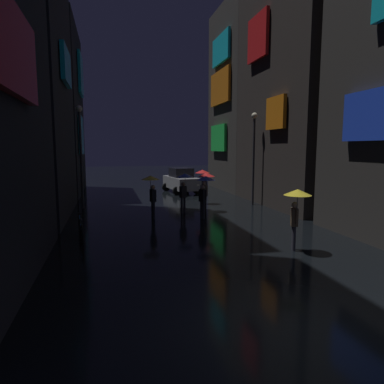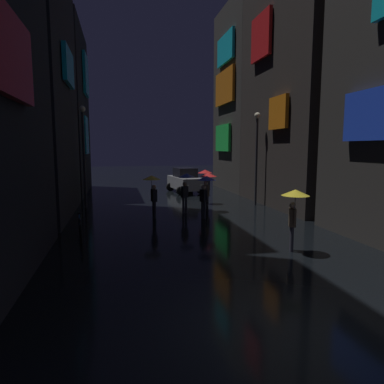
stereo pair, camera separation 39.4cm
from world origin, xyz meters
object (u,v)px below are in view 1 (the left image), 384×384
at_px(pedestrian_near_crossing_red, 203,177).
at_px(pedestrian_foreground_right_yellow, 297,202).
at_px(bicycle_parked_at_storefront, 81,230).
at_px(car_distant, 181,181).
at_px(streetlamp_right_far, 254,148).
at_px(pedestrian_midstreet_centre_blue, 184,182).
at_px(pedestrian_far_right_blue, 205,185).
at_px(pedestrian_midstreet_left_yellow, 151,185).
at_px(streetlamp_left_far, 81,145).
at_px(pedestrian_foreground_left_red, 206,181).

height_order(pedestrian_near_crossing_red, pedestrian_foreground_right_yellow, same).
distance_m(pedestrian_near_crossing_red, bicycle_parked_at_storefront, 9.86).
relative_size(car_distant, streetlamp_right_far, 0.78).
relative_size(pedestrian_midstreet_centre_blue, pedestrian_far_right_blue, 1.00).
bearing_deg(pedestrian_midstreet_left_yellow, bicycle_parked_at_storefront, -132.22).
bearing_deg(pedestrian_foreground_right_yellow, streetlamp_left_far, 126.22).
bearing_deg(pedestrian_foreground_left_red, car_distant, 87.48).
distance_m(pedestrian_near_crossing_red, pedestrian_far_right_blue, 4.59).
height_order(bicycle_parked_at_storefront, streetlamp_left_far, streetlamp_left_far).
bearing_deg(pedestrian_foreground_left_red, pedestrian_near_crossing_red, 77.54).
bearing_deg(streetlamp_left_far, pedestrian_midstreet_left_yellow, -46.56).
height_order(pedestrian_midstreet_left_yellow, pedestrian_foreground_right_yellow, same).
height_order(pedestrian_midstreet_centre_blue, pedestrian_far_right_blue, same).
bearing_deg(bicycle_parked_at_storefront, pedestrian_near_crossing_red, 46.34).
distance_m(bicycle_parked_at_storefront, streetlamp_left_far, 7.79).
bearing_deg(streetlamp_right_far, car_distant, 114.62).
distance_m(pedestrian_near_crossing_red, pedestrian_midstreet_centre_blue, 3.21).
relative_size(pedestrian_midstreet_centre_blue, car_distant, 0.49).
xyz_separation_m(pedestrian_near_crossing_red, pedestrian_midstreet_centre_blue, (-1.77, -2.67, 0.00)).
bearing_deg(bicycle_parked_at_storefront, streetlamp_right_far, 32.03).
xyz_separation_m(pedestrian_near_crossing_red, pedestrian_foreground_right_yellow, (0.36, -10.23, 0.00)).
height_order(pedestrian_midstreet_centre_blue, streetlamp_left_far, streetlamp_left_far).
relative_size(bicycle_parked_at_storefront, streetlamp_right_far, 0.33).
distance_m(pedestrian_foreground_left_red, bicycle_parked_at_storefront, 7.78).
distance_m(car_distant, streetlamp_right_far, 7.76).
height_order(bicycle_parked_at_storefront, streetlamp_right_far, streetlamp_right_far).
height_order(pedestrian_near_crossing_red, bicycle_parked_at_storefront, pedestrian_near_crossing_red).
bearing_deg(streetlamp_left_far, pedestrian_foreground_left_red, -21.07).
distance_m(pedestrian_midstreet_left_yellow, bicycle_parked_at_storefront, 4.77).
distance_m(pedestrian_midstreet_centre_blue, pedestrian_far_right_blue, 1.87).
xyz_separation_m(bicycle_parked_at_storefront, car_distant, (6.55, 12.67, 0.54)).
relative_size(pedestrian_foreground_right_yellow, streetlamp_left_far, 0.37).
relative_size(pedestrian_midstreet_left_yellow, pedestrian_midstreet_centre_blue, 1.00).
relative_size(streetlamp_left_far, streetlamp_right_far, 1.05).
bearing_deg(car_distant, pedestrian_midstreet_left_yellow, -110.46).
relative_size(pedestrian_near_crossing_red, pedestrian_far_right_blue, 1.00).
xyz_separation_m(pedestrian_midstreet_centre_blue, bicycle_parked_at_storefront, (-4.98, -4.40, -1.28)).
relative_size(pedestrian_near_crossing_red, bicycle_parked_at_storefront, 1.17).
relative_size(car_distant, streetlamp_left_far, 0.74).
bearing_deg(car_distant, pedestrian_near_crossing_red, -87.96).
distance_m(pedestrian_midstreet_left_yellow, streetlamp_left_far, 5.42).
bearing_deg(streetlamp_right_far, pedestrian_foreground_right_yellow, -105.26).
xyz_separation_m(pedestrian_midstreet_centre_blue, pedestrian_foreground_left_red, (1.21, 0.15, 0.00)).
relative_size(pedestrian_midstreet_centre_blue, pedestrian_foreground_left_red, 1.00).
relative_size(pedestrian_foreground_left_red, streetlamp_left_far, 0.37).
bearing_deg(bicycle_parked_at_storefront, car_distant, 62.68).
relative_size(pedestrian_midstreet_left_yellow, pedestrian_near_crossing_red, 1.00).
bearing_deg(car_distant, pedestrian_foreground_right_yellow, -87.99).
bearing_deg(pedestrian_midstreet_left_yellow, pedestrian_near_crossing_red, 45.06).
distance_m(pedestrian_foreground_left_red, streetlamp_right_far, 4.12).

